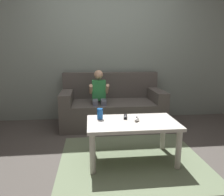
{
  "coord_description": "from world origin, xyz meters",
  "views": [
    {
      "loc": [
        -0.31,
        -2.16,
        1.2
      ],
      "look_at": [
        -0.01,
        0.66,
        0.59
      ],
      "focal_mm": 33.99,
      "sensor_mm": 36.0,
      "label": 1
    }
  ],
  "objects_px": {
    "couch": "(112,107)",
    "game_remote_black_near_edge": "(125,117)",
    "person_seated_on_couch": "(99,96)",
    "nunchuk_white": "(137,119)",
    "coffee_table": "(132,127)",
    "soda_can": "(100,114)"
  },
  "relations": [
    {
      "from": "couch",
      "to": "person_seated_on_couch",
      "type": "bearing_deg",
      "value": -141.74
    },
    {
      "from": "person_seated_on_couch",
      "to": "coffee_table",
      "type": "relative_size",
      "value": 0.94
    },
    {
      "from": "couch",
      "to": "soda_can",
      "type": "bearing_deg",
      "value": -102.81
    },
    {
      "from": "game_remote_black_near_edge",
      "to": "couch",
      "type": "bearing_deg",
      "value": 91.7
    },
    {
      "from": "soda_can",
      "to": "couch",
      "type": "bearing_deg",
      "value": 77.19
    },
    {
      "from": "game_remote_black_near_edge",
      "to": "coffee_table",
      "type": "bearing_deg",
      "value": -67.95
    },
    {
      "from": "game_remote_black_near_edge",
      "to": "nunchuk_white",
      "type": "relative_size",
      "value": 1.46
    },
    {
      "from": "couch",
      "to": "game_remote_black_near_edge",
      "type": "bearing_deg",
      "value": -88.3
    },
    {
      "from": "person_seated_on_couch",
      "to": "soda_can",
      "type": "height_order",
      "value": "person_seated_on_couch"
    },
    {
      "from": "coffee_table",
      "to": "nunchuk_white",
      "type": "xyz_separation_m",
      "value": [
        0.05,
        -0.0,
        0.09
      ]
    },
    {
      "from": "nunchuk_white",
      "to": "person_seated_on_couch",
      "type": "bearing_deg",
      "value": 108.39
    },
    {
      "from": "couch",
      "to": "nunchuk_white",
      "type": "height_order",
      "value": "couch"
    },
    {
      "from": "person_seated_on_couch",
      "to": "nunchuk_white",
      "type": "relative_size",
      "value": 9.4
    },
    {
      "from": "person_seated_on_couch",
      "to": "nunchuk_white",
      "type": "height_order",
      "value": "person_seated_on_couch"
    },
    {
      "from": "person_seated_on_couch",
      "to": "coffee_table",
      "type": "height_order",
      "value": "person_seated_on_couch"
    },
    {
      "from": "couch",
      "to": "game_remote_black_near_edge",
      "type": "relative_size",
      "value": 11.49
    },
    {
      "from": "nunchuk_white",
      "to": "couch",
      "type": "bearing_deg",
      "value": 96.17
    },
    {
      "from": "couch",
      "to": "person_seated_on_couch",
      "type": "xyz_separation_m",
      "value": [
        -0.23,
        -0.18,
        0.24
      ]
    },
    {
      "from": "coffee_table",
      "to": "nunchuk_white",
      "type": "height_order",
      "value": "nunchuk_white"
    },
    {
      "from": "couch",
      "to": "person_seated_on_couch",
      "type": "relative_size",
      "value": 1.79
    },
    {
      "from": "coffee_table",
      "to": "game_remote_black_near_edge",
      "type": "xyz_separation_m",
      "value": [
        -0.05,
        0.13,
        0.08
      ]
    },
    {
      "from": "soda_can",
      "to": "game_remote_black_near_edge",
      "type": "bearing_deg",
      "value": 2.59
    }
  ]
}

